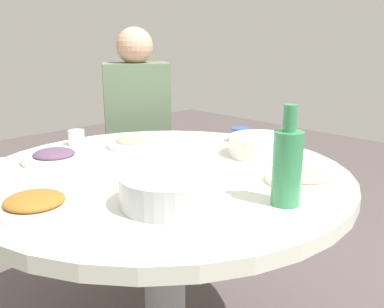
{
  "coord_description": "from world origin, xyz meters",
  "views": [
    {
      "loc": [
        -0.9,
        -1.07,
        1.2
      ],
      "look_at": [
        0.05,
        -0.09,
        0.82
      ],
      "focal_mm": 40.6,
      "sensor_mm": 36.0,
      "label": 1
    }
  ],
  "objects_px": {
    "stool_for_diner_left": "(140,209)",
    "rice_bowl": "(168,189)",
    "dish_eggplant": "(54,157)",
    "dish_noodles": "(304,176)",
    "dish_stirfry": "(35,204)",
    "tea_cup_far": "(5,169)",
    "tea_cup_side": "(76,137)",
    "dish_shrimp": "(132,143)",
    "green_bottle": "(287,165)",
    "round_dining_table": "(163,204)",
    "tea_cup_near": "(240,135)",
    "soup_bowl": "(261,146)",
    "diner_left": "(137,113)"
  },
  "relations": [
    {
      "from": "soup_bowl",
      "to": "dish_eggplant",
      "type": "xyz_separation_m",
      "value": [
        -0.6,
        0.46,
        -0.02
      ]
    },
    {
      "from": "rice_bowl",
      "to": "tea_cup_near",
      "type": "height_order",
      "value": "rice_bowl"
    },
    {
      "from": "round_dining_table",
      "to": "soup_bowl",
      "type": "height_order",
      "value": "soup_bowl"
    },
    {
      "from": "soup_bowl",
      "to": "tea_cup_near",
      "type": "distance_m",
      "value": 0.23
    },
    {
      "from": "tea_cup_near",
      "to": "dish_noodles",
      "type": "bearing_deg",
      "value": -119.12
    },
    {
      "from": "dish_noodles",
      "to": "tea_cup_far",
      "type": "xyz_separation_m",
      "value": [
        -0.65,
        0.68,
        0.01
      ]
    },
    {
      "from": "dish_shrimp",
      "to": "dish_eggplant",
      "type": "distance_m",
      "value": 0.33
    },
    {
      "from": "dish_eggplant",
      "to": "dish_noodles",
      "type": "relative_size",
      "value": 0.95
    },
    {
      "from": "rice_bowl",
      "to": "tea_cup_side",
      "type": "xyz_separation_m",
      "value": [
        0.16,
        0.76,
        -0.01
      ]
    },
    {
      "from": "soup_bowl",
      "to": "tea_cup_far",
      "type": "distance_m",
      "value": 0.9
    },
    {
      "from": "green_bottle",
      "to": "dish_shrimp",
      "type": "bearing_deg",
      "value": 84.7
    },
    {
      "from": "dish_shrimp",
      "to": "dish_eggplant",
      "type": "bearing_deg",
      "value": 176.11
    },
    {
      "from": "rice_bowl",
      "to": "round_dining_table",
      "type": "bearing_deg",
      "value": 52.26
    },
    {
      "from": "rice_bowl",
      "to": "tea_cup_far",
      "type": "bearing_deg",
      "value": 112.88
    },
    {
      "from": "diner_left",
      "to": "dish_stirfry",
      "type": "bearing_deg",
      "value": -139.48
    },
    {
      "from": "tea_cup_far",
      "to": "tea_cup_side",
      "type": "xyz_separation_m",
      "value": [
        0.38,
        0.23,
        0.0
      ]
    },
    {
      "from": "dish_shrimp",
      "to": "dish_eggplant",
      "type": "relative_size",
      "value": 0.87
    },
    {
      "from": "dish_stirfry",
      "to": "diner_left",
      "type": "xyz_separation_m",
      "value": [
        0.95,
        0.81,
        0.02
      ]
    },
    {
      "from": "dish_shrimp",
      "to": "green_bottle",
      "type": "relative_size",
      "value": 0.72
    },
    {
      "from": "dish_stirfry",
      "to": "dish_noodles",
      "type": "bearing_deg",
      "value": -27.58
    },
    {
      "from": "dish_stirfry",
      "to": "stool_for_diner_left",
      "type": "distance_m",
      "value": 1.36
    },
    {
      "from": "stool_for_diner_left",
      "to": "rice_bowl",
      "type": "bearing_deg",
      "value": -123.34
    },
    {
      "from": "rice_bowl",
      "to": "tea_cup_side",
      "type": "relative_size",
      "value": 3.98
    },
    {
      "from": "dish_shrimp",
      "to": "tea_cup_near",
      "type": "xyz_separation_m",
      "value": [
        0.39,
        -0.25,
        0.01
      ]
    },
    {
      "from": "tea_cup_far",
      "to": "diner_left",
      "type": "height_order",
      "value": "diner_left"
    },
    {
      "from": "soup_bowl",
      "to": "green_bottle",
      "type": "xyz_separation_m",
      "value": [
        -0.35,
        -0.34,
        0.07
      ]
    },
    {
      "from": "rice_bowl",
      "to": "stool_for_diner_left",
      "type": "height_order",
      "value": "rice_bowl"
    },
    {
      "from": "dish_eggplant",
      "to": "tea_cup_far",
      "type": "xyz_separation_m",
      "value": [
        -0.2,
        -0.06,
        0.01
      ]
    },
    {
      "from": "round_dining_table",
      "to": "tea_cup_near",
      "type": "relative_size",
      "value": 15.82
    },
    {
      "from": "tea_cup_near",
      "to": "stool_for_diner_left",
      "type": "distance_m",
      "value": 0.89
    },
    {
      "from": "soup_bowl",
      "to": "tea_cup_side",
      "type": "height_order",
      "value": "soup_bowl"
    },
    {
      "from": "dish_eggplant",
      "to": "tea_cup_far",
      "type": "relative_size",
      "value": 3.33
    },
    {
      "from": "green_bottle",
      "to": "diner_left",
      "type": "distance_m",
      "value": 1.32
    },
    {
      "from": "dish_stirfry",
      "to": "tea_cup_far",
      "type": "height_order",
      "value": "tea_cup_far"
    },
    {
      "from": "rice_bowl",
      "to": "dish_noodles",
      "type": "height_order",
      "value": "rice_bowl"
    },
    {
      "from": "dish_eggplant",
      "to": "dish_shrimp",
      "type": "bearing_deg",
      "value": -3.89
    },
    {
      "from": "soup_bowl",
      "to": "dish_eggplant",
      "type": "relative_size",
      "value": 1.08
    },
    {
      "from": "green_bottle",
      "to": "tea_cup_far",
      "type": "xyz_separation_m",
      "value": [
        -0.46,
        0.75,
        -0.08
      ]
    },
    {
      "from": "soup_bowl",
      "to": "diner_left",
      "type": "xyz_separation_m",
      "value": [
        0.1,
        0.9,
        0.0
      ]
    },
    {
      "from": "soup_bowl",
      "to": "dish_shrimp",
      "type": "height_order",
      "value": "soup_bowl"
    },
    {
      "from": "dish_noodles",
      "to": "dish_stirfry",
      "type": "height_order",
      "value": "dish_stirfry"
    },
    {
      "from": "tea_cup_near",
      "to": "stool_for_diner_left",
      "type": "xyz_separation_m",
      "value": [
        -0.02,
        0.7,
        -0.55
      ]
    },
    {
      "from": "dish_noodles",
      "to": "tea_cup_near",
      "type": "xyz_separation_m",
      "value": [
        0.26,
        0.48,
        0.01
      ]
    },
    {
      "from": "dish_stirfry",
      "to": "dish_shrimp",
      "type": "bearing_deg",
      "value": 31.57
    },
    {
      "from": "soup_bowl",
      "to": "dish_eggplant",
      "type": "height_order",
      "value": "soup_bowl"
    },
    {
      "from": "tea_cup_near",
      "to": "round_dining_table",
      "type": "bearing_deg",
      "value": -170.41
    },
    {
      "from": "rice_bowl",
      "to": "tea_cup_near",
      "type": "distance_m",
      "value": 0.76
    },
    {
      "from": "round_dining_table",
      "to": "rice_bowl",
      "type": "xyz_separation_m",
      "value": [
        -0.18,
        -0.24,
        0.16
      ]
    },
    {
      "from": "rice_bowl",
      "to": "green_bottle",
      "type": "height_order",
      "value": "green_bottle"
    },
    {
      "from": "dish_noodles",
      "to": "tea_cup_side",
      "type": "bearing_deg",
      "value": 106.39
    }
  ]
}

